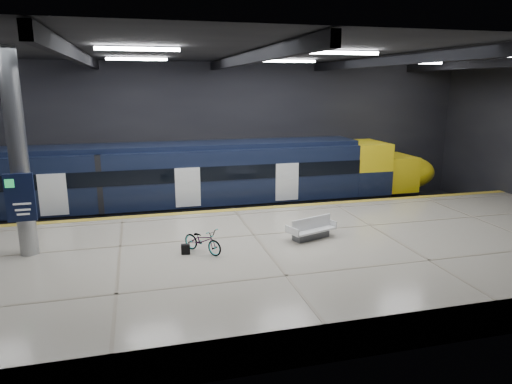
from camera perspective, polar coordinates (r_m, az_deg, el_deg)
name	(u,v)px	position (r m, az deg, el deg)	size (l,w,h in m)	color
ground	(248,253)	(19.09, -0.99, -7.58)	(30.00, 30.00, 0.00)	black
room_shell	(247,113)	(17.87, -1.07, 9.83)	(30.10, 16.10, 8.05)	black
platform	(264,262)	(16.63, 1.05, -8.78)	(30.00, 11.00, 1.10)	beige
safety_strip	(234,210)	(21.29, -2.75, -2.23)	(30.00, 0.40, 0.01)	gold
rails	(224,215)	(24.17, -4.07, -2.88)	(30.00, 1.52, 0.16)	gray
train	(161,182)	(23.34, -11.84, 1.29)	(29.40, 2.84, 3.79)	black
bench	(311,231)	(17.44, 6.90, -4.86)	(2.05, 1.36, 0.84)	#595B60
bicycle	(203,240)	(15.97, -6.68, -6.03)	(0.58, 1.67, 0.88)	#99999E
pannier_bag	(186,249)	(16.00, -8.80, -7.07)	(0.30, 0.18, 0.35)	black
info_column	(18,158)	(16.92, -27.57, 3.84)	(0.90, 0.78, 6.90)	#9EA0A5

